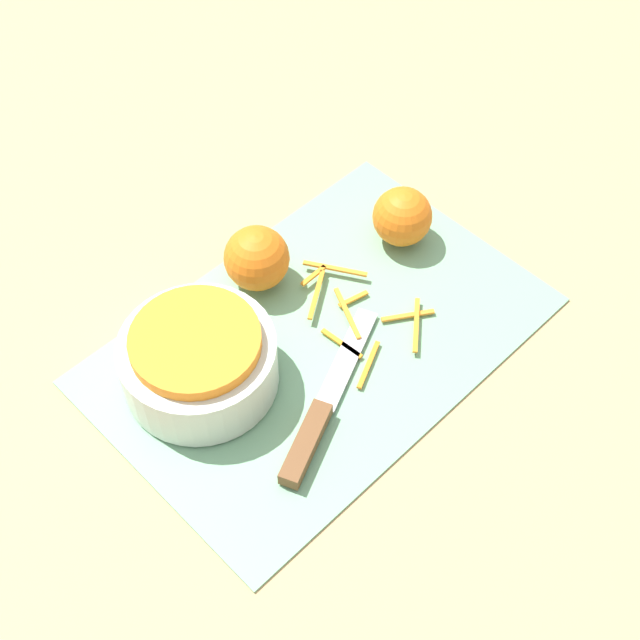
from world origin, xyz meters
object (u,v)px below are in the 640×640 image
(orange_left, at_px, (402,217))
(bowl_speckled, at_px, (198,359))
(orange_right, at_px, (257,258))
(knife, at_px, (316,423))

(orange_left, bearing_deg, bowl_speckled, 178.05)
(orange_left, distance_m, orange_right, 0.17)
(knife, bearing_deg, orange_left, 0.60)
(orange_right, bearing_deg, bowl_speckled, -156.05)
(knife, distance_m, orange_left, 0.27)
(knife, distance_m, orange_right, 0.20)
(orange_left, relative_size, orange_right, 0.94)
(knife, height_order, orange_right, orange_right)
(bowl_speckled, bearing_deg, knife, -69.94)
(knife, xyz_separation_m, orange_left, (0.24, 0.11, 0.03))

